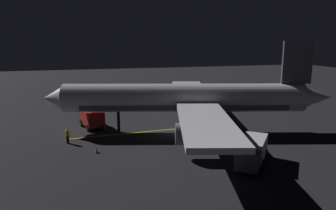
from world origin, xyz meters
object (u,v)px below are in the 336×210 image
(ground_crew_worker, at_px, (67,136))
(traffic_cone_near_right, at_px, (105,128))
(airliner, at_px, (189,99))
(traffic_cone_near_left, at_px, (97,151))
(baggage_truck, at_px, (91,118))
(catering_truck, at_px, (252,152))

(ground_crew_worker, bearing_deg, traffic_cone_near_right, -45.90)
(airliner, bearing_deg, traffic_cone_near_left, 112.88)
(baggage_truck, bearing_deg, traffic_cone_near_right, -142.02)
(traffic_cone_near_left, relative_size, traffic_cone_near_right, 1.00)
(baggage_truck, bearing_deg, airliner, -115.14)
(baggage_truck, height_order, traffic_cone_near_left, baggage_truck)
(ground_crew_worker, height_order, traffic_cone_near_left, ground_crew_worker)
(traffic_cone_near_right, bearing_deg, airliner, -108.54)
(traffic_cone_near_left, bearing_deg, catering_truck, -116.35)
(ground_crew_worker, xyz_separation_m, traffic_cone_near_left, (-3.99, -2.95, -0.64))
(baggage_truck, relative_size, traffic_cone_near_right, 11.27)
(baggage_truck, xyz_separation_m, catering_truck, (-17.14, -13.92, 0.03))
(airliner, relative_size, baggage_truck, 5.69)
(airliner, distance_m, baggage_truck, 13.29)
(catering_truck, relative_size, traffic_cone_near_right, 10.82)
(baggage_truck, relative_size, catering_truck, 1.04)
(catering_truck, bearing_deg, traffic_cone_near_left, 63.65)
(baggage_truck, bearing_deg, traffic_cone_near_left, -178.71)
(catering_truck, xyz_separation_m, traffic_cone_near_right, (15.01, 12.26, -0.96))
(baggage_truck, bearing_deg, ground_crew_worker, 156.92)
(airliner, xyz_separation_m, traffic_cone_near_right, (3.38, 10.07, -3.86))
(traffic_cone_near_right, bearing_deg, baggage_truck, 37.98)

